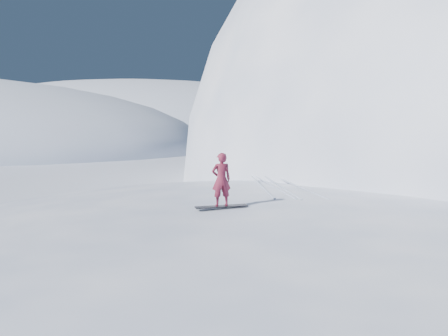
# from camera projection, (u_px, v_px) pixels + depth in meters

# --- Properties ---
(ground) EXTENTS (400.00, 400.00, 0.00)m
(ground) POSITION_uv_depth(u_px,v_px,m) (305.00, 306.00, 10.93)
(ground) COLOR white
(ground) RESTS_ON ground
(near_ridge) EXTENTS (36.00, 28.00, 4.80)m
(near_ridge) POSITION_uv_depth(u_px,v_px,m) (324.00, 268.00, 13.81)
(near_ridge) COLOR white
(near_ridge) RESTS_ON ground
(peak_shoulder) EXTENTS (28.00, 24.00, 18.00)m
(peak_shoulder) POSITION_uv_depth(u_px,v_px,m) (409.00, 190.00, 29.89)
(peak_shoulder) COLOR white
(peak_shoulder) RESTS_ON ground
(far_ridge_c) EXTENTS (140.00, 90.00, 36.00)m
(far_ridge_c) POSITION_uv_depth(u_px,v_px,m) (133.00, 140.00, 123.23)
(far_ridge_c) COLOR white
(far_ridge_c) RESTS_ON ground
(wind_bumps) EXTENTS (16.00, 14.40, 1.00)m
(wind_bumps) POSITION_uv_depth(u_px,v_px,m) (281.00, 276.00, 13.07)
(wind_bumps) COLOR white
(wind_bumps) RESTS_ON ground
(snowboard) EXTENTS (1.64, 0.84, 0.03)m
(snowboard) POSITION_uv_depth(u_px,v_px,m) (221.00, 206.00, 12.36)
(snowboard) COLOR black
(snowboard) RESTS_ON near_ridge
(snowboarder) EXTENTS (0.70, 0.58, 1.65)m
(snowboarder) POSITION_uv_depth(u_px,v_px,m) (221.00, 180.00, 12.26)
(snowboarder) COLOR maroon
(snowboarder) RESTS_ON snowboard
(board_tracks) EXTENTS (2.80, 5.94, 0.04)m
(board_tracks) POSITION_uv_depth(u_px,v_px,m) (278.00, 185.00, 16.54)
(board_tracks) COLOR silver
(board_tracks) RESTS_ON ground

